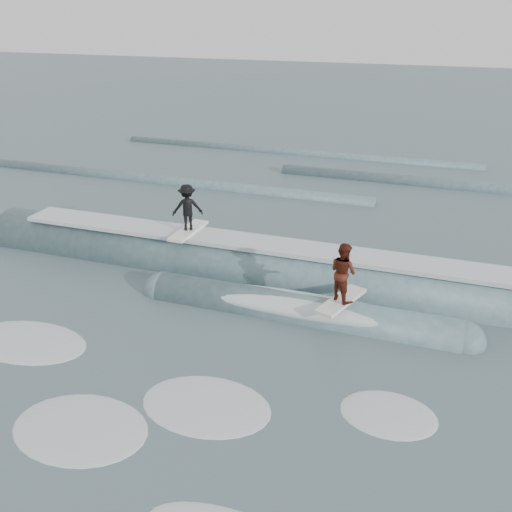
% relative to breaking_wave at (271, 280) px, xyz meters
% --- Properties ---
extents(ground, '(160.00, 160.00, 0.00)m').
position_rel_breaking_wave_xyz_m(ground, '(-0.32, -5.16, -0.04)').
color(ground, '#3F585C').
rests_on(ground, ground).
extents(breaking_wave, '(22.89, 3.87, 2.19)m').
position_rel_breaking_wave_xyz_m(breaking_wave, '(0.00, 0.00, 0.00)').
color(breaking_wave, '#3C5C65').
rests_on(breaking_wave, ground).
extents(surfer_black, '(1.18, 2.02, 1.69)m').
position_rel_breaking_wave_xyz_m(surfer_black, '(-3.11, 0.39, 1.93)').
color(surfer_black, white).
rests_on(surfer_black, ground).
extents(surfer_red, '(1.15, 2.07, 1.80)m').
position_rel_breaking_wave_xyz_m(surfer_red, '(2.65, -1.81, 1.42)').
color(surfer_red, silver).
rests_on(surfer_red, ground).
extents(whitewater, '(14.92, 6.71, 0.10)m').
position_rel_breaking_wave_xyz_m(whitewater, '(-1.14, -6.66, -0.04)').
color(whitewater, silver).
rests_on(whitewater, ground).
extents(far_swells, '(38.47, 8.65, 0.80)m').
position_rel_breaking_wave_xyz_m(far_swells, '(-0.71, 12.49, -0.04)').
color(far_swells, '#3C5C65').
rests_on(far_swells, ground).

